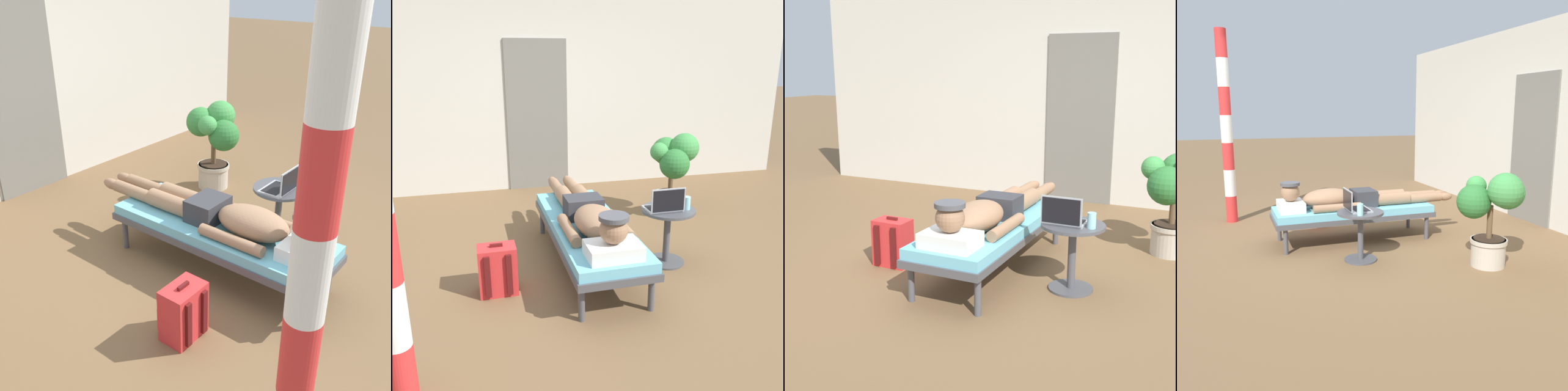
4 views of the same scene
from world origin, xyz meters
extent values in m
plane|color=brown|center=(0.00, 0.00, 0.00)|extent=(40.00, 40.00, 0.00)
cube|color=beige|center=(0.06, 2.71, 1.35)|extent=(7.60, 0.20, 2.70)
cube|color=slate|center=(0.04, 2.60, 1.02)|extent=(0.84, 0.03, 2.04)
cylinder|color=#4C4C51|center=(-0.20, 0.86, 0.14)|extent=(0.05, 0.05, 0.28)
cylinder|color=#4C4C51|center=(0.33, 0.86, 0.14)|extent=(0.05, 0.05, 0.28)
cylinder|color=#4C4C51|center=(-0.20, -0.83, 0.14)|extent=(0.05, 0.05, 0.28)
cylinder|color=#4C4C51|center=(0.33, -0.83, 0.14)|extent=(0.05, 0.05, 0.28)
cube|color=#4C4C51|center=(0.06, 0.02, 0.31)|extent=(0.64, 1.90, 0.06)
cube|color=#6BB7CC|center=(0.06, 0.02, 0.38)|extent=(0.61, 1.86, 0.08)
cube|color=white|center=(0.06, -0.72, 0.47)|extent=(0.40, 0.28, 0.11)
sphere|color=#997051|center=(0.06, -0.72, 0.64)|extent=(0.21, 0.21, 0.21)
cylinder|color=#4C4C51|center=(0.06, -0.72, 0.73)|extent=(0.22, 0.22, 0.03)
ellipsoid|color=#997051|center=(0.06, -0.28, 0.54)|extent=(0.35, 0.60, 0.23)
cylinder|color=#997051|center=(-0.16, -0.23, 0.46)|extent=(0.09, 0.55, 0.09)
cylinder|color=#997051|center=(0.28, -0.23, 0.46)|extent=(0.09, 0.55, 0.09)
cube|color=#333338|center=(0.06, 0.15, 0.52)|extent=(0.33, 0.26, 0.19)
cylinder|color=#997051|center=(-0.02, 0.49, 0.49)|extent=(0.15, 0.42, 0.15)
cylinder|color=#997051|center=(-0.02, 0.92, 0.47)|extent=(0.11, 0.44, 0.11)
ellipsoid|color=#997051|center=(-0.02, 1.21, 0.47)|extent=(0.09, 0.20, 0.10)
cylinder|color=#997051|center=(0.15, 0.49, 0.49)|extent=(0.15, 0.42, 0.15)
cylinder|color=#997051|center=(0.15, 0.92, 0.47)|extent=(0.11, 0.44, 0.11)
ellipsoid|color=#997051|center=(0.15, 1.21, 0.47)|extent=(0.09, 0.20, 0.10)
cylinder|color=#4C4C51|center=(0.78, -0.12, 0.01)|extent=(0.34, 0.34, 0.02)
cylinder|color=#4C4C51|center=(0.78, -0.12, 0.26)|extent=(0.06, 0.06, 0.48)
cylinder|color=#4C4C51|center=(0.78, -0.12, 0.51)|extent=(0.48, 0.48, 0.02)
cube|color=#A5A8AD|center=(0.72, -0.12, 0.53)|extent=(0.31, 0.22, 0.02)
cube|color=black|center=(0.72, -0.11, 0.54)|extent=(0.27, 0.15, 0.00)
cube|color=#A5A8AD|center=(0.72, -0.24, 0.64)|extent=(0.31, 0.01, 0.21)
cube|color=black|center=(0.72, -0.24, 0.64)|extent=(0.29, 0.00, 0.19)
cylinder|color=#99D8E5|center=(0.93, -0.17, 0.58)|extent=(0.06, 0.06, 0.12)
cube|color=red|center=(-0.75, -0.27, 0.20)|extent=(0.30, 0.20, 0.40)
cube|color=red|center=(-0.75, -0.15, 0.13)|extent=(0.23, 0.04, 0.18)
cube|color=#531212|center=(-0.83, -0.38, 0.20)|extent=(0.04, 0.02, 0.34)
cube|color=#531212|center=(-0.67, -0.38, 0.20)|extent=(0.04, 0.02, 0.34)
cube|color=#531212|center=(-0.75, -0.27, 0.41)|extent=(0.10, 0.02, 0.02)
cylinder|color=#BFB29E|center=(1.35, 1.04, 0.14)|extent=(0.34, 0.34, 0.28)
cylinder|color=#BFB29E|center=(1.35, 1.04, 0.26)|extent=(0.37, 0.37, 0.04)
cylinder|color=#332319|center=(1.35, 1.04, 0.29)|extent=(0.31, 0.31, 0.01)
cylinder|color=brown|center=(1.35, 1.04, 0.45)|extent=(0.06, 0.06, 0.34)
sphere|color=#429347|center=(1.52, 1.08, 0.80)|extent=(0.34, 0.34, 0.34)
sphere|color=#38843D|center=(1.36, 1.23, 0.74)|extent=(0.33, 0.33, 0.33)
sphere|color=#429347|center=(1.17, 0.99, 0.79)|extent=(0.21, 0.21, 0.21)
sphere|color=#2D7233|center=(1.31, 0.88, 0.67)|extent=(0.34, 0.34, 0.34)
cylinder|color=red|center=(-1.33, -1.34, 0.93)|extent=(0.15, 0.15, 0.37)
cylinder|color=white|center=(-1.33, -1.34, 1.30)|extent=(0.15, 0.15, 0.37)
cylinder|color=red|center=(-1.33, -1.34, 1.67)|extent=(0.15, 0.15, 0.37)
cylinder|color=white|center=(-1.33, -1.34, 2.04)|extent=(0.15, 0.15, 0.37)
camera|label=1|loc=(-2.63, -1.87, 2.26)|focal=42.73mm
camera|label=2|loc=(-0.88, -3.50, 1.83)|focal=40.47mm
camera|label=3|loc=(1.84, -3.90, 1.68)|focal=49.79mm
camera|label=4|loc=(4.79, -1.42, 1.54)|focal=38.85mm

